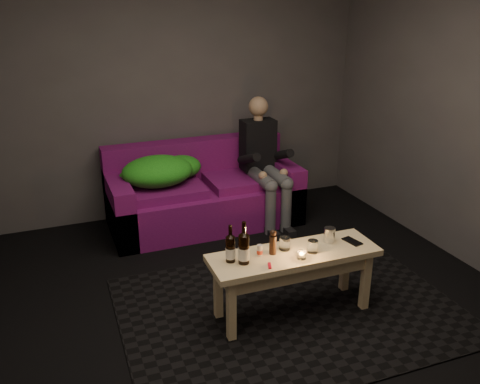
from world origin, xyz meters
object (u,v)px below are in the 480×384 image
(beer_bottle_b, at_px, (244,248))
(steel_cup, at_px, (329,235))
(coffee_table, at_px, (294,263))
(sofa, at_px, (203,195))
(beer_bottle_a, at_px, (230,248))
(person, at_px, (264,159))

(beer_bottle_b, height_order, steel_cup, beer_bottle_b)
(coffee_table, relative_size, steel_cup, 11.07)
(steel_cup, bearing_deg, sofa, 103.38)
(beer_bottle_b, bearing_deg, steel_cup, 5.26)
(beer_bottle_b, distance_m, steel_cup, 0.71)
(beer_bottle_b, xyz_separation_m, steel_cup, (0.71, 0.06, -0.06))
(sofa, xyz_separation_m, coffee_table, (0.10, -1.81, 0.12))
(beer_bottle_a, distance_m, steel_cup, 0.78)
(coffee_table, bearing_deg, beer_bottle_a, 174.57)
(beer_bottle_b, bearing_deg, beer_bottle_a, 143.63)
(coffee_table, distance_m, beer_bottle_a, 0.50)
(beer_bottle_b, relative_size, steel_cup, 2.73)
(sofa, xyz_separation_m, person, (0.61, -0.15, 0.36))
(beer_bottle_a, height_order, beer_bottle_b, beer_bottle_b)
(sofa, bearing_deg, beer_bottle_a, -101.58)
(beer_bottle_a, bearing_deg, person, 58.96)
(beer_bottle_b, bearing_deg, person, 61.78)
(person, relative_size, beer_bottle_b, 4.14)
(sofa, height_order, beer_bottle_b, sofa)
(sofa, distance_m, steel_cup, 1.83)
(sofa, bearing_deg, coffee_table, -86.74)
(sofa, relative_size, beer_bottle_b, 6.20)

